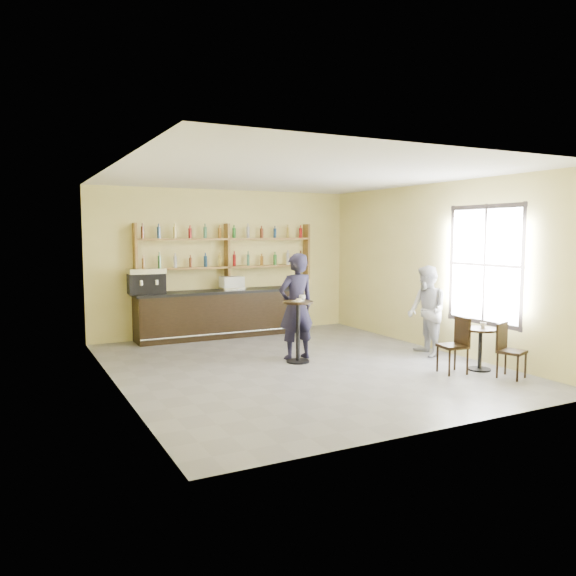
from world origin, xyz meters
name	(u,v)px	position (x,y,z in m)	size (l,w,h in m)	color
floor	(299,366)	(0.00, 0.00, 0.00)	(7.00, 7.00, 0.00)	slate
ceiling	(299,175)	(0.00, 0.00, 3.20)	(7.00, 7.00, 0.00)	white
wall_back	(225,262)	(0.00, 3.50, 1.60)	(7.00, 7.00, 0.00)	#E8DC84
wall_front	(446,291)	(0.00, -3.50, 1.60)	(7.00, 7.00, 0.00)	#E8DC84
wall_left	(115,278)	(-3.00, 0.00, 1.60)	(7.00, 7.00, 0.00)	#E8DC84
wall_right	(437,267)	(3.00, 0.00, 1.60)	(7.00, 7.00, 0.00)	#E8DC84
window_pane	(485,265)	(2.99, -1.20, 1.70)	(2.00, 2.00, 0.00)	white
window_frame	(484,265)	(2.99, -1.20, 1.70)	(0.04, 1.70, 2.10)	black
shelf_unit	(227,253)	(0.00, 3.37, 1.81)	(4.00, 0.26, 1.40)	brown
liquor_bottles	(227,245)	(0.00, 3.37, 1.98)	(3.68, 0.10, 1.00)	#8C5919
bar_counter	(221,313)	(-0.24, 3.15, 0.51)	(3.76, 0.73, 1.02)	black
espresso_machine	(146,281)	(-1.84, 3.15, 1.28)	(0.73, 0.47, 0.52)	black
pastry_case	(232,283)	(0.01, 3.15, 1.16)	(0.49, 0.39, 0.29)	silver
pedestal_table	(298,332)	(0.10, 0.23, 0.54)	(0.52, 0.52, 1.08)	black
napkin	(298,301)	(0.10, 0.23, 1.08)	(0.17, 0.17, 0.00)	white
donut	(299,300)	(0.11, 0.22, 1.10)	(0.11, 0.11, 0.04)	gold
cup_pedestal	(302,297)	(0.24, 0.33, 1.12)	(0.12, 0.12, 0.09)	white
man_main	(296,306)	(0.21, 0.49, 0.95)	(0.69, 0.45, 1.90)	black
cafe_table	(480,349)	(2.50, -1.63, 0.35)	(0.55, 0.55, 0.70)	black
cup_cafe	(483,325)	(2.55, -1.63, 0.74)	(0.10, 0.10, 0.09)	white
chair_west	(453,345)	(1.95, -1.58, 0.45)	(0.39, 0.39, 0.90)	black
chair_south	(512,351)	(2.55, -2.23, 0.43)	(0.37, 0.37, 0.85)	black
patron_second	(427,311)	(2.46, -0.37, 0.83)	(0.81, 0.63, 1.66)	#A6A7AC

